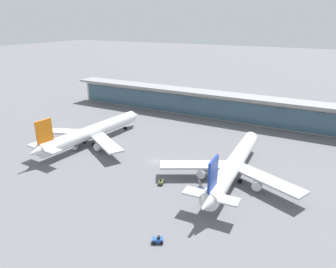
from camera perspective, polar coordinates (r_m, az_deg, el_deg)
ground_plane at (r=127.57m, az=-2.37°, el=-4.96°), size 1200.00×1200.00×0.00m
airliner_left_stand at (r=147.28m, az=-13.93°, el=0.32°), size 51.29×66.91×17.81m
airliner_centre_stand at (r=113.64m, az=11.79°, el=-5.57°), size 51.40×66.86×17.81m
service_truck_near_nose_white at (r=144.64m, az=-16.50°, el=-2.34°), size 4.91×6.40×2.70m
service_truck_under_wing_yellow at (r=156.88m, az=-16.12°, el=-0.18°), size 4.57×7.65×3.10m
service_truck_mid_apron_blue at (r=84.76m, az=-1.87°, el=-18.77°), size 3.33×2.87×2.05m
service_truck_by_tail_olive at (r=110.27m, az=-1.29°, el=-8.72°), size 2.48×3.24×2.05m
service_truck_on_taxiway_blue at (r=106.09m, az=6.32°, el=-10.14°), size 5.62×5.90×2.70m
terminal_building at (r=183.42m, az=8.60°, el=5.33°), size 191.57×12.80×15.20m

